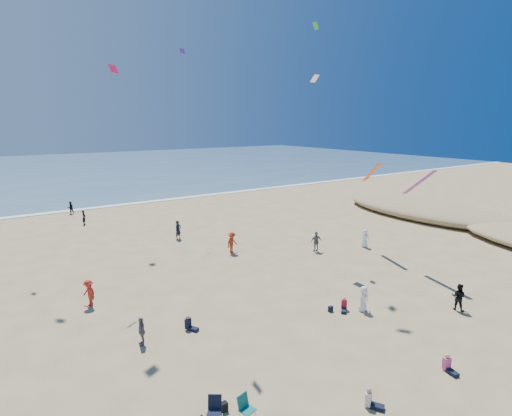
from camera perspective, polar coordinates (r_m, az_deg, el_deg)
ground at (r=17.68m, az=10.45°, el=-27.20°), size 220.00×220.00×0.00m
ocean at (r=105.53m, az=-28.77°, el=4.67°), size 220.00×100.00×0.06m
surf_line at (r=56.47m, az=-23.46°, el=-0.16°), size 220.00×1.20×0.08m
standing_flyers at (r=27.39m, az=-6.96°, el=-9.96°), size 35.14×48.19×1.87m
seated_group at (r=22.27m, az=-2.86°, el=-16.65°), size 20.77×24.06×0.84m
black_backpack at (r=17.58m, az=-4.64°, el=-26.46°), size 0.30×0.22×0.38m
navy_bag at (r=25.11m, az=10.61°, el=-13.97°), size 0.28×0.18×0.34m
kites_aloft at (r=30.03m, az=7.17°, el=19.68°), size 42.51×37.81×27.86m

